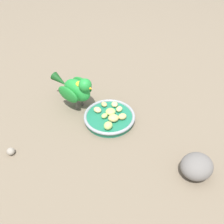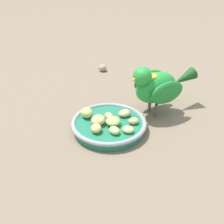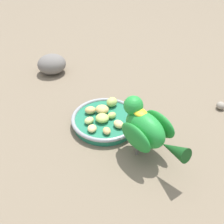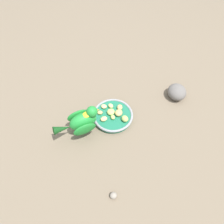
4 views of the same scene
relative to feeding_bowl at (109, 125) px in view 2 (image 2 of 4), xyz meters
The scene contains 13 objects.
ground_plane 0.02m from the feeding_bowl, 115.41° to the right, with size 4.00×4.00×0.00m, color #756651.
feeding_bowl is the anchor object (origin of this frame).
apple_piece_0 0.05m from the feeding_bowl, 64.00° to the left, with size 0.03×0.02×0.02m, color #C6D17A.
apple_piece_1 0.03m from the feeding_bowl, 32.89° to the right, with size 0.04×0.03×0.02m, color tan.
apple_piece_2 0.02m from the feeding_bowl, 134.24° to the right, with size 0.02×0.02×0.02m, color #B2CC66.
apple_piece_3 0.02m from the feeding_bowl, 97.15° to the left, with size 0.04×0.04×0.02m, color #B2CC66.
apple_piece_4 0.05m from the feeding_bowl, ahead, with size 0.03×0.02×0.02m, color tan.
apple_piece_5 0.06m from the feeding_bowl, 99.03° to the left, with size 0.03×0.02×0.02m, color #E5C67F.
apple_piece_6 0.05m from the feeding_bowl, behind, with size 0.03×0.02×0.02m, color #E5C67F.
apple_piece_7 0.06m from the feeding_bowl, 68.39° to the right, with size 0.03×0.03×0.03m, color #B2CC66.
apple_piece_8 0.06m from the feeding_bowl, 134.68° to the left, with size 0.03×0.02×0.02m, color tan.
parrot 0.16m from the feeding_bowl, behind, with size 0.20×0.11×0.14m.
pebble_0 0.35m from the feeding_bowl, 128.75° to the right, with size 0.03×0.02×0.02m, color gray.
Camera 2 is at (0.47, 0.53, 0.48)m, focal length 54.92 mm.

